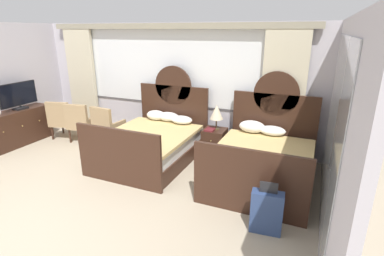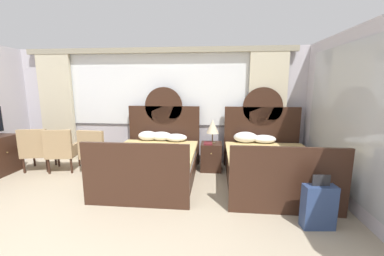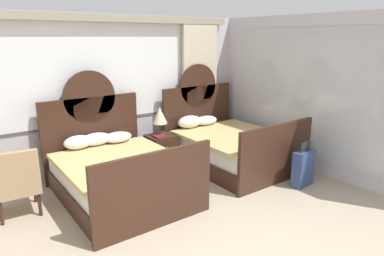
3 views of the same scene
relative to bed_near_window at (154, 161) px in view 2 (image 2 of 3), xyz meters
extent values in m
cube|color=silver|center=(-0.17, 1.20, 0.98)|extent=(6.74, 0.07, 2.70)
cube|color=#575459|center=(-0.17, 1.16, 1.38)|extent=(4.59, 0.02, 1.74)
cube|color=white|center=(-0.17, 1.15, 1.38)|extent=(4.51, 0.02, 1.66)
cube|color=beige|center=(-2.67, 1.07, 0.93)|extent=(0.83, 0.08, 2.60)
cube|color=beige|center=(2.34, 1.07, 0.93)|extent=(0.83, 0.08, 2.60)
cube|color=#9C957E|center=(-0.17, 1.07, 2.25)|extent=(6.20, 0.10, 0.12)
cube|color=silver|center=(3.24, -1.07, 0.98)|extent=(0.07, 4.46, 2.70)
cube|color=#B2B7BC|center=(3.20, -0.77, 0.98)|extent=(0.01, 3.12, 2.27)
cube|color=#382116|center=(0.00, -0.06, -0.22)|extent=(1.57, 2.02, 0.30)
cube|color=white|center=(0.00, -0.06, 0.06)|extent=(1.51, 1.92, 0.25)
cube|color=tan|center=(0.00, -0.14, 0.21)|extent=(1.61, 1.82, 0.06)
cube|color=#382116|center=(0.00, 0.98, 0.32)|extent=(1.65, 0.06, 1.37)
cylinder|color=#382116|center=(0.00, 0.98, 1.00)|extent=(0.86, 0.06, 0.86)
cube|color=#382116|center=(0.00, -1.10, 0.13)|extent=(1.65, 0.06, 1.01)
ellipsoid|color=white|center=(-0.32, 0.74, 0.35)|extent=(0.44, 0.31, 0.21)
ellipsoid|color=white|center=(-0.02, 0.76, 0.34)|extent=(0.50, 0.32, 0.20)
ellipsoid|color=white|center=(0.33, 0.70, 0.33)|extent=(0.49, 0.33, 0.17)
cube|color=#382116|center=(2.23, -0.06, -0.22)|extent=(1.57, 2.02, 0.30)
cube|color=white|center=(2.23, -0.06, 0.06)|extent=(1.51, 1.92, 0.25)
cube|color=tan|center=(2.23, -0.14, 0.21)|extent=(1.61, 1.82, 0.06)
cube|color=#382116|center=(2.23, 0.98, 0.32)|extent=(1.65, 0.06, 1.37)
cylinder|color=#382116|center=(2.23, 0.98, 1.00)|extent=(0.86, 0.06, 0.86)
cube|color=#382116|center=(2.23, -1.10, 0.13)|extent=(1.65, 0.06, 1.01)
ellipsoid|color=white|center=(1.85, 0.74, 0.36)|extent=(0.51, 0.32, 0.23)
ellipsoid|color=white|center=(2.25, 0.74, 0.33)|extent=(0.50, 0.32, 0.17)
cube|color=#382116|center=(1.11, 0.64, -0.07)|extent=(0.45, 0.45, 0.61)
sphere|color=tan|center=(1.11, 0.40, 0.07)|extent=(0.02, 0.02, 0.02)
cylinder|color=brown|center=(1.13, 0.66, 0.25)|extent=(0.14, 0.14, 0.02)
cylinder|color=brown|center=(1.13, 0.66, 0.35)|extent=(0.03, 0.03, 0.20)
cone|color=beige|center=(1.13, 0.66, 0.60)|extent=(0.27, 0.27, 0.30)
cube|color=maroon|center=(1.04, 0.55, 0.25)|extent=(0.18, 0.26, 0.03)
sphere|color=tan|center=(-3.06, -0.07, 0.11)|extent=(0.03, 0.03, 0.03)
cube|color=tan|center=(-1.31, 0.32, 0.01)|extent=(0.60, 0.60, 0.10)
cube|color=tan|center=(-1.33, 0.09, 0.31)|extent=(0.56, 0.12, 0.51)
cube|color=tan|center=(-1.07, 0.30, 0.14)|extent=(0.10, 0.50, 0.16)
cube|color=tan|center=(-1.56, 0.34, 0.14)|extent=(0.10, 0.50, 0.16)
cylinder|color=#382116|center=(-1.07, 0.53, -0.21)|extent=(0.04, 0.04, 0.33)
cylinder|color=#382116|center=(-1.52, 0.57, -0.21)|extent=(0.04, 0.04, 0.33)
cylinder|color=#382116|center=(-1.10, 0.08, -0.21)|extent=(0.04, 0.04, 0.33)
cylinder|color=#382116|center=(-1.56, 0.11, -0.21)|extent=(0.04, 0.04, 0.33)
cube|color=tan|center=(-2.10, 0.32, 0.01)|extent=(0.65, 0.65, 0.10)
cube|color=tan|center=(-2.05, 0.09, 0.31)|extent=(0.56, 0.19, 0.51)
cube|color=tan|center=(-1.86, 0.37, 0.14)|extent=(0.16, 0.50, 0.16)
cube|color=tan|center=(-2.34, 0.27, 0.14)|extent=(0.16, 0.50, 0.16)
cylinder|color=#382116|center=(-1.92, 0.59, -0.21)|extent=(0.04, 0.04, 0.33)
cylinder|color=#382116|center=(-2.37, 0.50, -0.21)|extent=(0.04, 0.04, 0.33)
cylinder|color=#382116|center=(-1.83, 0.14, -0.21)|extent=(0.04, 0.04, 0.33)
cylinder|color=#382116|center=(-2.28, 0.05, -0.21)|extent=(0.04, 0.04, 0.33)
cube|color=tan|center=(-2.67, 0.32, 0.01)|extent=(0.68, 0.68, 0.10)
cube|color=tan|center=(-2.61, 0.09, 0.31)|extent=(0.56, 0.22, 0.51)
cube|color=tan|center=(-2.44, 0.39, 0.14)|extent=(0.19, 0.50, 0.16)
cube|color=tan|center=(-2.91, 0.26, 0.14)|extent=(0.19, 0.50, 0.16)
cylinder|color=#382116|center=(-2.51, 0.60, -0.21)|extent=(0.04, 0.04, 0.33)
cylinder|color=#382116|center=(-2.95, 0.48, -0.21)|extent=(0.04, 0.04, 0.33)
cylinder|color=#382116|center=(-2.40, 0.16, -0.21)|extent=(0.04, 0.04, 0.33)
cylinder|color=#382116|center=(-2.84, 0.04, -0.21)|extent=(0.04, 0.04, 0.33)
cube|color=navy|center=(2.54, -1.40, -0.08)|extent=(0.42, 0.21, 0.58)
cube|color=#232326|center=(2.54, -1.40, 0.29)|extent=(0.23, 0.04, 0.15)
cylinder|color=black|center=(2.38, -1.42, -0.35)|extent=(0.05, 0.02, 0.05)
cylinder|color=black|center=(2.70, -1.38, -0.35)|extent=(0.05, 0.02, 0.05)
camera|label=1|loc=(2.95, -4.81, 2.18)|focal=27.64mm
camera|label=2|loc=(1.18, -4.39, 1.48)|focal=22.22mm
camera|label=3|loc=(-1.90, -4.46, 1.96)|focal=31.92mm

